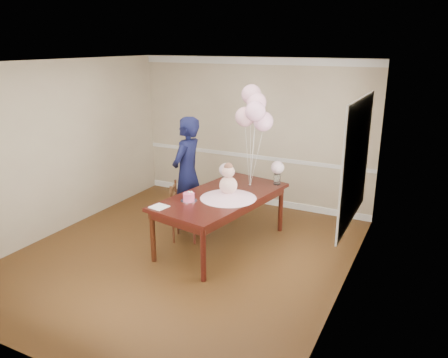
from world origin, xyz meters
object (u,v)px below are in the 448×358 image
dining_table_top (222,196)px  woman (187,173)px  birthday_cake (189,197)px  dining_chair_seat (186,215)px

dining_table_top → woman: (-0.82, 0.39, 0.14)m
dining_table_top → birthday_cake: bearing=-114.0°
dining_table_top → birthday_cake: birthday_cake is taller
dining_table_top → dining_chair_seat: size_ratio=5.44×
birthday_cake → dining_chair_seat: bearing=128.6°
dining_chair_seat → woman: 0.73m
birthday_cake → woman: 0.98m
woman → dining_table_top: bearing=63.4°
dining_table_top → dining_chair_seat: dining_table_top is taller
dining_table_top → birthday_cake: (-0.29, -0.44, 0.09)m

